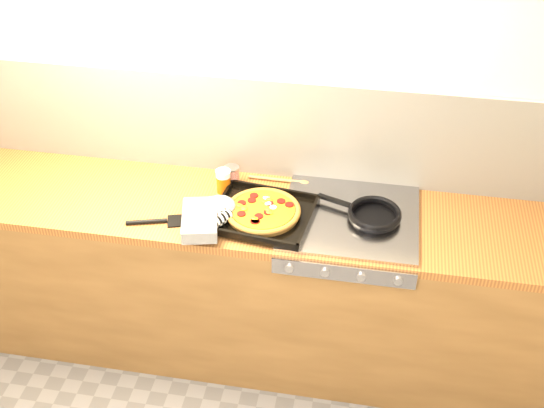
% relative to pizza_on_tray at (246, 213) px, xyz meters
% --- Properties ---
extents(room_shell, '(3.20, 3.20, 3.20)m').
position_rel_pizza_on_tray_xyz_m(room_shell, '(0.00, 0.39, 0.20)').
color(room_shell, white).
rests_on(room_shell, ground).
extents(counter_run, '(3.20, 0.62, 0.90)m').
position_rel_pizza_on_tray_xyz_m(counter_run, '(0.00, 0.10, -0.50)').
color(counter_run, olive).
rests_on(counter_run, ground).
extents(stovetop, '(0.60, 0.56, 0.02)m').
position_rel_pizza_on_tray_xyz_m(stovetop, '(0.45, 0.10, -0.04)').
color(stovetop, '#9B9BA0').
rests_on(stovetop, counter_run).
extents(pizza_on_tray, '(0.59, 0.48, 0.07)m').
position_rel_pizza_on_tray_xyz_m(pizza_on_tray, '(0.00, 0.00, 0.00)').
color(pizza_on_tray, black).
rests_on(pizza_on_tray, stovetop).
extents(frying_pan, '(0.41, 0.30, 0.04)m').
position_rel_pizza_on_tray_xyz_m(frying_pan, '(0.55, 0.10, -0.01)').
color(frying_pan, black).
rests_on(frying_pan, stovetop).
extents(tomato_can, '(0.09, 0.09, 0.10)m').
position_rel_pizza_on_tray_xyz_m(tomato_can, '(-0.12, 0.26, 0.01)').
color(tomato_can, maroon).
rests_on(tomato_can, counter_run).
extents(juice_glass, '(0.09, 0.09, 0.12)m').
position_rel_pizza_on_tray_xyz_m(juice_glass, '(-0.15, 0.20, 0.01)').
color(juice_glass, '#D55B0C').
rests_on(juice_glass, counter_run).
extents(wooden_spoon, '(0.30, 0.05, 0.02)m').
position_rel_pizza_on_tray_xyz_m(wooden_spoon, '(0.12, 0.33, -0.04)').
color(wooden_spoon, '#9C6F42').
rests_on(wooden_spoon, counter_run).
extents(black_spatula, '(0.28, 0.13, 0.02)m').
position_rel_pizza_on_tray_xyz_m(black_spatula, '(-0.37, -0.08, -0.04)').
color(black_spatula, black).
rests_on(black_spatula, counter_run).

